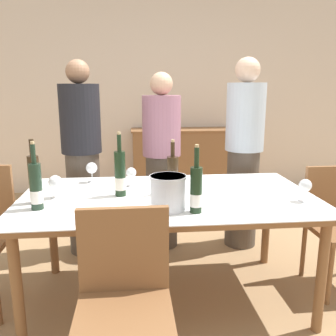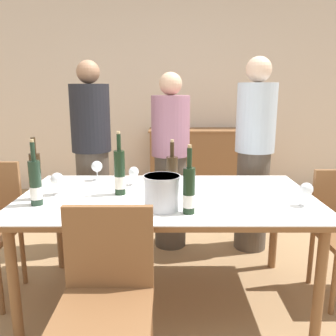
# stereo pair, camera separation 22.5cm
# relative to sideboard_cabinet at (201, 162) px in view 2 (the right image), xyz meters

# --- Properties ---
(ground_plane) EXTENTS (12.00, 12.00, 0.00)m
(ground_plane) POSITION_rel_sideboard_cabinet_xyz_m (-0.44, -2.45, -0.44)
(ground_plane) COLOR #A37F56
(back_wall) EXTENTS (8.00, 0.10, 2.80)m
(back_wall) POSITION_rel_sideboard_cabinet_xyz_m (-0.44, 0.29, 0.96)
(back_wall) COLOR beige
(back_wall) RESTS_ON ground_plane
(sideboard_cabinet) EXTENTS (1.36, 0.46, 0.88)m
(sideboard_cabinet) POSITION_rel_sideboard_cabinet_xyz_m (0.00, 0.00, 0.00)
(sideboard_cabinet) COLOR brown
(sideboard_cabinet) RESTS_ON ground_plane
(dining_table) EXTENTS (1.88, 1.05, 0.73)m
(dining_table) POSITION_rel_sideboard_cabinet_xyz_m (-0.44, -2.45, 0.23)
(dining_table) COLOR brown
(dining_table) RESTS_ON ground_plane
(ice_bucket) EXTENTS (0.21, 0.21, 0.20)m
(ice_bucket) POSITION_rel_sideboard_cabinet_xyz_m (-0.46, -2.72, 0.40)
(ice_bucket) COLOR silver
(ice_bucket) RESTS_ON dining_table
(wine_bottle_0) EXTENTS (0.07, 0.07, 0.41)m
(wine_bottle_0) POSITION_rel_sideboard_cabinet_xyz_m (-0.74, -2.42, 0.43)
(wine_bottle_0) COLOR black
(wine_bottle_0) RESTS_ON dining_table
(wine_bottle_1) EXTENTS (0.07, 0.07, 0.39)m
(wine_bottle_1) POSITION_rel_sideboard_cabinet_xyz_m (-1.24, -2.53, 0.43)
(wine_bottle_1) COLOR #332314
(wine_bottle_1) RESTS_ON dining_table
(wine_bottle_2) EXTENTS (0.07, 0.07, 0.36)m
(wine_bottle_2) POSITION_rel_sideboard_cabinet_xyz_m (-0.40, -2.41, 0.41)
(wine_bottle_2) COLOR #332314
(wine_bottle_2) RESTS_ON dining_table
(wine_bottle_3) EXTENTS (0.07, 0.07, 0.39)m
(wine_bottle_3) POSITION_rel_sideboard_cabinet_xyz_m (-1.21, -2.64, 0.42)
(wine_bottle_3) COLOR #1E3323
(wine_bottle_3) RESTS_ON dining_table
(wine_bottle_4) EXTENTS (0.07, 0.07, 0.38)m
(wine_bottle_4) POSITION_rel_sideboard_cabinet_xyz_m (-0.32, -2.78, 0.42)
(wine_bottle_4) COLOR black
(wine_bottle_4) RESTS_ON dining_table
(wine_glass_0) EXTENTS (0.07, 0.07, 0.13)m
(wine_glass_0) POSITION_rel_sideboard_cabinet_xyz_m (-0.67, -2.20, 0.38)
(wine_glass_0) COLOR white
(wine_glass_0) RESTS_ON dining_table
(wine_glass_1) EXTENTS (0.08, 0.08, 0.15)m
(wine_glass_1) POSITION_rel_sideboard_cabinet_xyz_m (-1.14, -2.43, 0.39)
(wine_glass_1) COLOR white
(wine_glass_1) RESTS_ON dining_table
(wine_glass_2) EXTENTS (0.08, 0.08, 0.14)m
(wine_glass_2) POSITION_rel_sideboard_cabinet_xyz_m (0.37, -2.65, 0.39)
(wine_glass_2) COLOR white
(wine_glass_2) RESTS_ON dining_table
(wine_glass_3) EXTENTS (0.08, 0.08, 0.15)m
(wine_glass_3) POSITION_rel_sideboard_cabinet_xyz_m (-0.96, -2.07, 0.40)
(wine_glass_3) COLOR white
(wine_glass_3) RESTS_ON dining_table
(chair_near_front) EXTENTS (0.42, 0.42, 0.88)m
(chair_near_front) POSITION_rel_sideboard_cabinet_xyz_m (-0.71, -3.20, 0.08)
(chair_near_front) COLOR brown
(chair_near_front) RESTS_ON ground_plane
(person_host) EXTENTS (0.33, 0.33, 1.63)m
(person_host) POSITION_rel_sideboard_cabinet_xyz_m (-1.08, -1.64, 0.38)
(person_host) COLOR #51473D
(person_host) RESTS_ON ground_plane
(person_guest_left) EXTENTS (0.33, 0.33, 1.54)m
(person_guest_left) POSITION_rel_sideboard_cabinet_xyz_m (-0.41, -1.59, 0.33)
(person_guest_left) COLOR #51473D
(person_guest_left) RESTS_ON ground_plane
(person_guest_right) EXTENTS (0.33, 0.33, 1.66)m
(person_guest_right) POSITION_rel_sideboard_cabinet_xyz_m (0.31, -1.64, 0.39)
(person_guest_right) COLOR #51473D
(person_guest_right) RESTS_ON ground_plane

